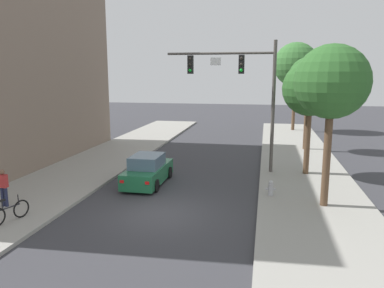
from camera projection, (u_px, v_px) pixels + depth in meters
The scene contains 12 objects.
ground_plane at pixel (160, 214), 15.75m from camera, with size 120.00×120.00×0.00m, color #38383D.
sidewalk_left at pixel (22, 202), 16.97m from camera, with size 5.00×60.00×0.15m, color #99968E.
sidewalk_right at pixel (322, 224), 14.50m from camera, with size 5.00×60.00×0.15m, color #99968E.
traffic_signal_mast at pixel (243, 82), 21.46m from camera, with size 6.26×0.38×7.50m.
car_lead_green at pixel (148, 171), 19.97m from camera, with size 1.84×4.24×1.60m.
pedestrian_sidewalk_left_walker at pixel (3, 186), 16.08m from camera, with size 0.36×0.22×1.64m.
bicycle_leaning at pixel (9, 212), 14.46m from camera, with size 0.58×1.71×0.98m.
fire_hydrant at pixel (271, 188), 17.67m from camera, with size 0.48×0.24×0.72m.
street_tree_nearest at pixel (332, 83), 15.43m from camera, with size 3.08×3.08×6.86m.
street_tree_second at pixel (310, 89), 20.78m from camera, with size 3.07×3.07×6.39m.
street_tree_third at pixel (309, 78), 27.82m from camera, with size 2.93×2.93×6.91m.
street_tree_farthest at pixel (296, 65), 37.47m from camera, with size 4.37×4.37×8.79m.
Camera 1 is at (4.21, -14.41, 5.76)m, focal length 35.15 mm.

